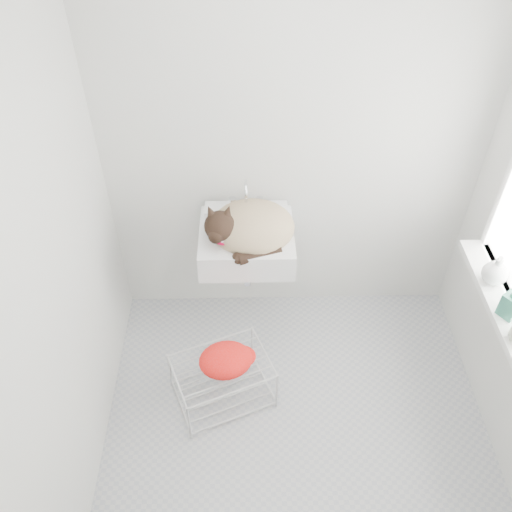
{
  "coord_description": "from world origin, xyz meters",
  "views": [
    {
      "loc": [
        -0.27,
        -1.63,
        2.89
      ],
      "look_at": [
        -0.22,
        0.5,
        0.88
      ],
      "focal_mm": 38.11,
      "sensor_mm": 36.0,
      "label": 1
    }
  ],
  "objects_px": {
    "sink": "(246,231)",
    "bottle_c": "(491,281)",
    "cat": "(248,228)",
    "wire_rack": "(223,382)",
    "bottle_b": "(507,314)"
  },
  "relations": [
    {
      "from": "sink",
      "to": "bottle_b",
      "type": "xyz_separation_m",
      "value": [
        1.27,
        -0.65,
        0.0
      ]
    },
    {
      "from": "bottle_b",
      "to": "bottle_c",
      "type": "bearing_deg",
      "value": 90.0
    },
    {
      "from": "bottle_b",
      "to": "bottle_c",
      "type": "distance_m",
      "value": 0.23
    },
    {
      "from": "wire_rack",
      "to": "cat",
      "type": "bearing_deg",
      "value": 72.83
    },
    {
      "from": "sink",
      "to": "bottle_c",
      "type": "distance_m",
      "value": 1.34
    },
    {
      "from": "bottle_b",
      "to": "bottle_c",
      "type": "relative_size",
      "value": 1.13
    },
    {
      "from": "wire_rack",
      "to": "bottle_c",
      "type": "relative_size",
      "value": 3.12
    },
    {
      "from": "sink",
      "to": "cat",
      "type": "xyz_separation_m",
      "value": [
        0.01,
        -0.02,
        0.04
      ]
    },
    {
      "from": "sink",
      "to": "bottle_c",
      "type": "bearing_deg",
      "value": -18.37
    },
    {
      "from": "sink",
      "to": "wire_rack",
      "type": "distance_m",
      "value": 0.9
    },
    {
      "from": "bottle_b",
      "to": "cat",
      "type": "bearing_deg",
      "value": 153.5
    },
    {
      "from": "cat",
      "to": "bottle_c",
      "type": "xyz_separation_m",
      "value": [
        1.26,
        -0.4,
        -0.04
      ]
    },
    {
      "from": "cat",
      "to": "wire_rack",
      "type": "relative_size",
      "value": 0.95
    },
    {
      "from": "wire_rack",
      "to": "bottle_c",
      "type": "xyz_separation_m",
      "value": [
        1.43,
        0.12,
        0.7
      ]
    },
    {
      "from": "cat",
      "to": "sink",
      "type": "bearing_deg",
      "value": 117.87
    }
  ]
}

